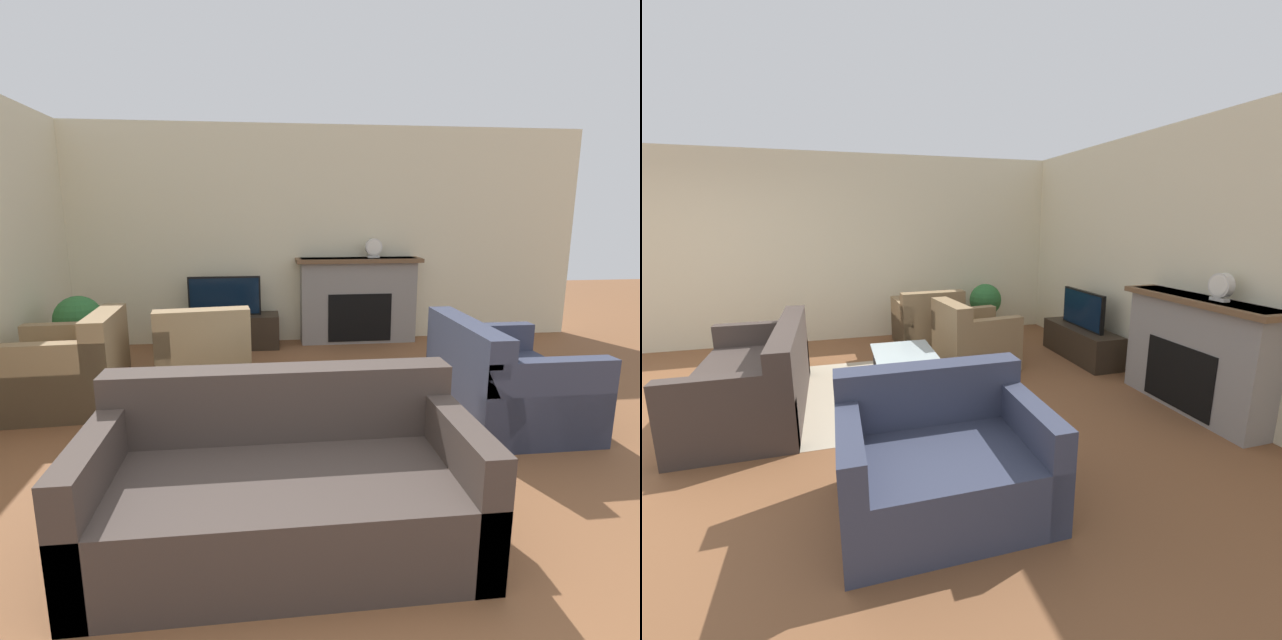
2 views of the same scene
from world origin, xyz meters
TOP-DOWN VIEW (x-y plane):
  - ground_plane at (0.00, 0.00)m, footprint 20.00×20.00m
  - wall_back at (0.00, 4.95)m, footprint 7.99×0.06m
  - wall_left at (-2.53, 2.46)m, footprint 0.06×7.92m
  - area_rug at (-0.22, 2.10)m, footprint 2.11×1.84m
  - fireplace at (1.05, 4.76)m, footprint 1.59×0.37m
  - tv_stand at (-0.63, 4.63)m, footprint 1.30×0.42m
  - tv at (-0.63, 4.63)m, footprint 0.87×0.06m
  - couch_sectional at (-0.09, 0.83)m, footprint 1.88×0.94m
  - couch_loveseat at (1.73, 2.17)m, footprint 0.95×1.24m
  - armchair_by_window at (-1.82, 2.84)m, footprint 0.94×0.92m
  - armchair_accent at (-0.74, 3.18)m, footprint 0.93×0.95m
  - coffee_table at (-0.22, 2.25)m, footprint 0.91×0.64m
  - potted_plant at (-2.06, 3.81)m, footprint 0.49×0.49m
  - mantel_clock at (1.24, 4.76)m, footprint 0.21×0.07m

SIDE VIEW (x-z plane):
  - ground_plane at x=0.00m, z-range 0.00..0.00m
  - area_rug at x=-0.22m, z-range 0.00..0.00m
  - tv_stand at x=-0.63m, z-range 0.00..0.41m
  - couch_sectional at x=-0.09m, z-range -0.12..0.70m
  - couch_loveseat at x=1.73m, z-range -0.12..0.70m
  - armchair_by_window at x=-1.82m, z-range -0.11..0.71m
  - armchair_accent at x=-0.74m, z-range -0.11..0.71m
  - coffee_table at x=-0.22m, z-range 0.16..0.56m
  - potted_plant at x=-2.06m, z-range 0.13..0.94m
  - fireplace at x=1.05m, z-range 0.03..1.11m
  - tv at x=-0.63m, z-range 0.41..0.89m
  - mantel_clock at x=1.24m, z-range 1.09..1.33m
  - wall_back at x=0.00m, z-range 0.00..2.70m
  - wall_left at x=-2.53m, z-range 0.00..2.70m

